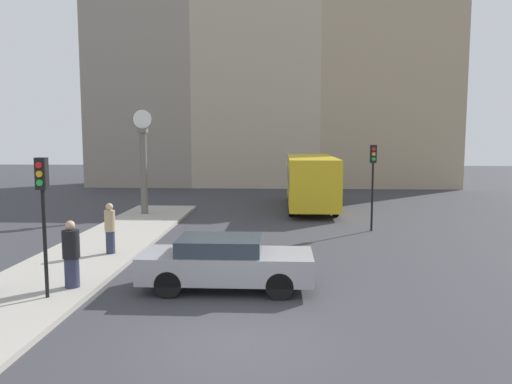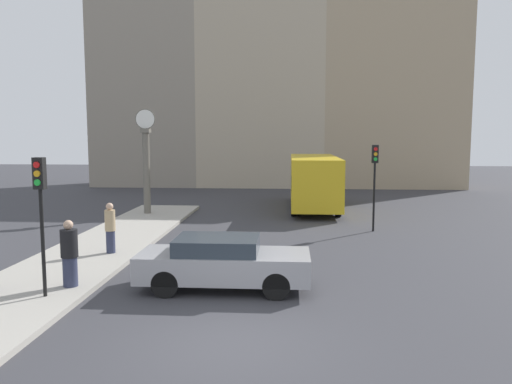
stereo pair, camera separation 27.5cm
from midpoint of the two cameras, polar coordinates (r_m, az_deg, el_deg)
The scene contains 10 objects.
ground_plane at distance 10.20m, azimuth -3.16°, elevation -16.90°, with size 120.00×120.00×0.00m, color #38383D.
sidewalk_corner at distance 19.04m, azimuth -17.40°, elevation -5.91°, with size 3.30×20.23×0.14m, color #A39E93.
building_row at distance 41.06m, azimuth 1.63°, elevation 13.35°, with size 29.26×5.00×19.08m.
sedan_car at distance 13.29m, azimuth -4.09°, elevation -8.01°, with size 4.49×1.78×1.40m.
bus_distant at distance 27.89m, azimuth 5.98°, elevation 1.47°, with size 2.53×8.71×2.90m.
traffic_light_near at distance 12.93m, azimuth -23.76°, elevation -0.58°, with size 0.26×0.24×3.39m.
traffic_light_far at distance 21.61m, azimuth 12.86°, elevation 2.52°, with size 0.26×0.24×3.67m.
street_clock at distance 25.68m, azimuth -13.04°, elevation 3.27°, with size 1.01×0.45×5.24m.
pedestrian_tan_coat at distance 17.33m, azimuth -16.78°, elevation -3.98°, with size 0.35×0.35×1.69m.
pedestrian_black_jacket at distance 13.83m, azimuth -20.90°, elevation -6.71°, with size 0.44×0.44×1.74m.
Camera 1 is at (0.88, -9.32, 4.03)m, focal length 35.00 mm.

